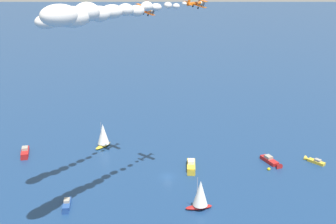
{
  "coord_description": "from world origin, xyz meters",
  "views": [
    {
      "loc": [
        59.87,
        -103.5,
        63.17
      ],
      "look_at": [
        0.02,
        0.15,
        22.55
      ],
      "focal_mm": 43.29,
      "sensor_mm": 36.0,
      "label": 1
    }
  ],
  "objects_px": {
    "motorboat_far_port": "(25,153)",
    "motorboat_outer_ring_c": "(191,167)",
    "biplane_wingman": "(195,3)",
    "sailboat_inshore": "(200,195)",
    "motorboat_ahead": "(314,161)",
    "marker_buoy": "(269,169)",
    "wingwalker_lead": "(146,3)",
    "motorboat_outer_ring_a": "(272,162)",
    "sailboat_near_centre": "(103,135)",
    "motorboat_trailing": "(66,206)",
    "biplane_lead": "(145,11)"
  },
  "relations": [
    {
      "from": "sailboat_near_centre",
      "to": "wingwalker_lead",
      "type": "distance_m",
      "value": 56.92
    },
    {
      "from": "sailboat_near_centre",
      "to": "biplane_lead",
      "type": "relative_size",
      "value": 1.39
    },
    {
      "from": "motorboat_far_port",
      "to": "motorboat_outer_ring_c",
      "type": "relative_size",
      "value": 0.84
    },
    {
      "from": "motorboat_outer_ring_c",
      "to": "wingwalker_lead",
      "type": "relative_size",
      "value": 6.1
    },
    {
      "from": "biplane_lead",
      "to": "motorboat_ahead",
      "type": "bearing_deg",
      "value": 35.12
    },
    {
      "from": "wingwalker_lead",
      "to": "biplane_wingman",
      "type": "distance_m",
      "value": 17.32
    },
    {
      "from": "motorboat_far_port",
      "to": "marker_buoy",
      "type": "relative_size",
      "value": 4.36
    },
    {
      "from": "marker_buoy",
      "to": "sailboat_near_centre",
      "type": "bearing_deg",
      "value": -168.48
    },
    {
      "from": "sailboat_inshore",
      "to": "wingwalker_lead",
      "type": "xyz_separation_m",
      "value": [
        -25.83,
        13.51,
        50.53
      ]
    },
    {
      "from": "sailboat_inshore",
      "to": "motorboat_ahead",
      "type": "xyz_separation_m",
      "value": [
        21.91,
        47.46,
        -3.96
      ]
    },
    {
      "from": "motorboat_outer_ring_a",
      "to": "biplane_lead",
      "type": "distance_m",
      "value": 68.04
    },
    {
      "from": "motorboat_far_port",
      "to": "motorboat_trailing",
      "type": "distance_m",
      "value": 42.94
    },
    {
      "from": "motorboat_trailing",
      "to": "sailboat_inshore",
      "type": "bearing_deg",
      "value": 29.11
    },
    {
      "from": "motorboat_outer_ring_a",
      "to": "marker_buoy",
      "type": "distance_m",
      "value": 5.49
    },
    {
      "from": "motorboat_trailing",
      "to": "motorboat_outer_ring_a",
      "type": "bearing_deg",
      "value": 53.44
    },
    {
      "from": "sailboat_near_centre",
      "to": "motorboat_trailing",
      "type": "bearing_deg",
      "value": -65.44
    },
    {
      "from": "motorboat_far_port",
      "to": "motorboat_outer_ring_a",
      "type": "relative_size",
      "value": 0.98
    },
    {
      "from": "marker_buoy",
      "to": "wingwalker_lead",
      "type": "distance_m",
      "value": 68.31
    },
    {
      "from": "sailboat_inshore",
      "to": "motorboat_outer_ring_c",
      "type": "relative_size",
      "value": 0.91
    },
    {
      "from": "marker_buoy",
      "to": "biplane_lead",
      "type": "distance_m",
      "value": 66.83
    },
    {
      "from": "marker_buoy",
      "to": "wingwalker_lead",
      "type": "height_order",
      "value": "wingwalker_lead"
    },
    {
      "from": "motorboat_far_port",
      "to": "motorboat_outer_ring_c",
      "type": "xyz_separation_m",
      "value": [
        58.52,
        20.39,
        0.04
      ]
    },
    {
      "from": "motorboat_outer_ring_a",
      "to": "sailboat_inshore",
      "type": "bearing_deg",
      "value": -103.43
    },
    {
      "from": "marker_buoy",
      "to": "biplane_wingman",
      "type": "bearing_deg",
      "value": -130.4
    },
    {
      "from": "sailboat_near_centre",
      "to": "motorboat_trailing",
      "type": "xyz_separation_m",
      "value": [
        18.07,
        -39.54,
        -4.16
      ]
    },
    {
      "from": "motorboat_far_port",
      "to": "wingwalker_lead",
      "type": "height_order",
      "value": "wingwalker_lead"
    },
    {
      "from": "motorboat_outer_ring_a",
      "to": "wingwalker_lead",
      "type": "height_order",
      "value": "wingwalker_lead"
    },
    {
      "from": "sailboat_near_centre",
      "to": "motorboat_outer_ring_c",
      "type": "relative_size",
      "value": 0.96
    },
    {
      "from": "motorboat_ahead",
      "to": "marker_buoy",
      "type": "relative_size",
      "value": 3.65
    },
    {
      "from": "sailboat_inshore",
      "to": "motorboat_ahead",
      "type": "distance_m",
      "value": 52.42
    },
    {
      "from": "motorboat_outer_ring_a",
      "to": "biplane_wingman",
      "type": "distance_m",
      "value": 64.01
    },
    {
      "from": "motorboat_outer_ring_a",
      "to": "wingwalker_lead",
      "type": "xyz_separation_m",
      "value": [
        -35.12,
        -25.4,
        54.31
      ]
    },
    {
      "from": "motorboat_far_port",
      "to": "wingwalker_lead",
      "type": "xyz_separation_m",
      "value": [
        46.04,
        13.11,
        54.27
      ]
    },
    {
      "from": "sailboat_inshore",
      "to": "motorboat_trailing",
      "type": "xyz_separation_m",
      "value": [
        -33.34,
        -18.57,
        -3.93
      ]
    },
    {
      "from": "sailboat_near_centre",
      "to": "wingwalker_lead",
      "type": "height_order",
      "value": "wingwalker_lead"
    },
    {
      "from": "motorboat_far_port",
      "to": "sailboat_inshore",
      "type": "distance_m",
      "value": 71.97
    },
    {
      "from": "sailboat_near_centre",
      "to": "motorboat_outer_ring_a",
      "type": "bearing_deg",
      "value": 16.46
    },
    {
      "from": "motorboat_ahead",
      "to": "motorboat_outer_ring_a",
      "type": "height_order",
      "value": "motorboat_outer_ring_a"
    },
    {
      "from": "sailboat_near_centre",
      "to": "biplane_wingman",
      "type": "bearing_deg",
      "value": -12.24
    },
    {
      "from": "biplane_wingman",
      "to": "sailboat_inshore",
      "type": "bearing_deg",
      "value": -53.57
    },
    {
      "from": "sailboat_near_centre",
      "to": "biplane_wingman",
      "type": "height_order",
      "value": "biplane_wingman"
    },
    {
      "from": "marker_buoy",
      "to": "motorboat_ahead",
      "type": "bearing_deg",
      "value": 49.35
    },
    {
      "from": "motorboat_far_port",
      "to": "biplane_wingman",
      "type": "bearing_deg",
      "value": 10.13
    },
    {
      "from": "sailboat_near_centre",
      "to": "motorboat_far_port",
      "type": "xyz_separation_m",
      "value": [
        -20.46,
        -20.57,
        -3.97
      ]
    },
    {
      "from": "motorboat_ahead",
      "to": "biplane_wingman",
      "type": "bearing_deg",
      "value": -130.5
    },
    {
      "from": "marker_buoy",
      "to": "motorboat_outer_ring_c",
      "type": "bearing_deg",
      "value": -151.39
    },
    {
      "from": "motorboat_ahead",
      "to": "biplane_wingman",
      "type": "xyz_separation_m",
      "value": [
        -30.54,
        -35.76,
        55.27
      ]
    },
    {
      "from": "sailboat_near_centre",
      "to": "motorboat_far_port",
      "type": "distance_m",
      "value": 29.28
    },
    {
      "from": "motorboat_ahead",
      "to": "motorboat_outer_ring_c",
      "type": "height_order",
      "value": "motorboat_outer_ring_c"
    },
    {
      "from": "sailboat_inshore",
      "to": "marker_buoy",
      "type": "distance_m",
      "value": 35.16
    }
  ]
}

